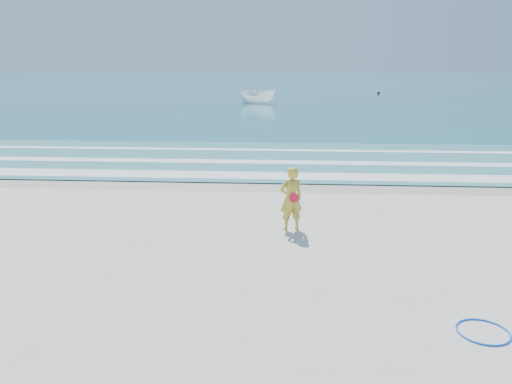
{
  "coord_description": "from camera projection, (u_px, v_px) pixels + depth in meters",
  "views": [
    {
      "loc": [
        1.01,
        -10.14,
        4.76
      ],
      "look_at": [
        0.08,
        4.0,
        1.0
      ],
      "focal_mm": 35.0,
      "sensor_mm": 36.0,
      "label": 1
    }
  ],
  "objects": [
    {
      "name": "foam_near",
      "position": [
        264.0,
        175.0,
        20.98
      ],
      "size": [
        400.0,
        1.4,
        0.01
      ],
      "primitive_type": "cube",
      "color": "white",
      "rests_on": "shallow"
    },
    {
      "name": "ground",
      "position": [
        241.0,
        281.0,
        11.06
      ],
      "size": [
        400.0,
        400.0,
        0.0
      ],
      "primitive_type": "plane",
      "color": "silver",
      "rests_on": "ground"
    },
    {
      "name": "foam_far",
      "position": [
        270.0,
        150.0,
        26.96
      ],
      "size": [
        400.0,
        0.6,
        0.01
      ],
      "primitive_type": "cube",
      "color": "white",
      "rests_on": "shallow"
    },
    {
      "name": "ocean",
      "position": [
        285.0,
        82.0,
        112.33
      ],
      "size": [
        400.0,
        190.0,
        0.04
      ],
      "primitive_type": "cube",
      "color": "#19727F",
      "rests_on": "ground"
    },
    {
      "name": "boat",
      "position": [
        257.0,
        96.0,
        55.89
      ],
      "size": [
        4.64,
        2.81,
        1.68
      ],
      "primitive_type": "imported",
      "rotation": [
        0.0,
        0.0,
        1.28
      ],
      "color": "white",
      "rests_on": "ocean"
    },
    {
      "name": "buoy",
      "position": [
        379.0,
        93.0,
        70.94
      ],
      "size": [
        0.37,
        0.37,
        0.37
      ],
      "primitive_type": "sphere",
      "color": "black",
      "rests_on": "ocean"
    },
    {
      "name": "hoop",
      "position": [
        483.0,
        332.0,
        8.98
      ],
      "size": [
        0.94,
        0.94,
        0.03
      ],
      "primitive_type": "torus",
      "rotation": [
        0.0,
        0.0,
        -0.0
      ],
      "color": "blue",
      "rests_on": "ground"
    },
    {
      "name": "woman",
      "position": [
        291.0,
        199.0,
        14.22
      ],
      "size": [
        0.79,
        0.66,
        1.85
      ],
      "color": "gold",
      "rests_on": "ground"
    },
    {
      "name": "foam_mid",
      "position": [
        267.0,
        162.0,
        23.78
      ],
      "size": [
        400.0,
        0.9,
        0.01
      ],
      "primitive_type": "cube",
      "color": "white",
      "rests_on": "shallow"
    },
    {
      "name": "wet_sand",
      "position": [
        262.0,
        184.0,
        19.74
      ],
      "size": [
        400.0,
        2.4,
        0.0
      ],
      "primitive_type": "cube",
      "color": "#B2A893",
      "rests_on": "ground"
    },
    {
      "name": "shallow",
      "position": [
        268.0,
        159.0,
        24.55
      ],
      "size": [
        400.0,
        10.0,
        0.01
      ],
      "primitive_type": "cube",
      "color": "#59B7AD",
      "rests_on": "ocean"
    }
  ]
}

